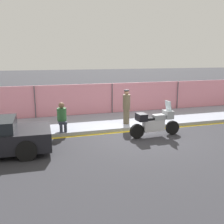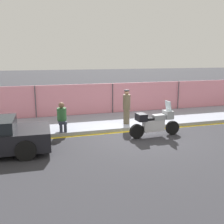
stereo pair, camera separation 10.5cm
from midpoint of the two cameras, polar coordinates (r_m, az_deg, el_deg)
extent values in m
plane|color=#2D2D33|center=(11.33, 6.25, -5.16)|extent=(120.00, 120.00, 0.00)
cube|color=#8E93A3|center=(13.59, 1.95, -1.86)|extent=(31.57, 3.37, 0.16)
cube|color=gold|center=(12.01, 4.77, -4.12)|extent=(31.57, 0.18, 0.01)
cube|color=pink|center=(15.08, -0.27, 2.79)|extent=(29.99, 0.08, 1.84)
cylinder|color=#4C4C51|center=(14.32, -16.61, 1.80)|extent=(0.05, 0.05, 1.84)
cylinder|color=#4C4C51|center=(14.98, -0.16, 2.73)|extent=(0.05, 0.05, 1.84)
cylinder|color=#4C4C51|center=(16.74, 13.89, 3.35)|extent=(0.05, 0.05, 1.84)
cylinder|color=black|center=(11.67, 12.76, -3.33)|extent=(0.61, 0.16, 0.61)
cylinder|color=black|center=(10.88, 5.19, -4.20)|extent=(0.61, 0.16, 0.61)
cube|color=silver|center=(11.16, 8.76, -2.88)|extent=(0.94, 0.32, 0.50)
cube|color=#999EA3|center=(11.19, 9.88, -1.09)|extent=(0.53, 0.33, 0.22)
cube|color=black|center=(11.04, 8.35, -1.43)|extent=(0.61, 0.30, 0.10)
cube|color=#999EA3|center=(11.40, 11.82, -0.52)|extent=(0.34, 0.49, 0.34)
cube|color=silver|center=(11.32, 11.90, 1.36)|extent=(0.12, 0.42, 0.42)
cube|color=black|center=(10.81, 6.15, -1.12)|extent=(0.38, 0.52, 0.30)
cylinder|color=brown|center=(12.56, 2.90, -0.99)|extent=(0.29, 0.29, 0.71)
cylinder|color=brown|center=(12.42, 2.94, 2.18)|extent=(0.35, 0.35, 0.71)
sphere|color=#A37556|center=(12.36, 2.96, 4.29)|extent=(0.22, 0.22, 0.22)
cylinder|color=black|center=(12.34, 2.97, 4.72)|extent=(0.25, 0.25, 0.05)
cylinder|color=#2D3342|center=(11.32, -11.27, -3.49)|extent=(0.13, 0.13, 0.39)
cylinder|color=#2D3342|center=(11.34, -10.36, -3.43)|extent=(0.13, 0.13, 0.39)
cube|color=#2D3342|center=(11.47, -10.97, -2.28)|extent=(0.34, 0.39, 0.10)
cylinder|color=#2D6033|center=(11.58, -11.14, -0.50)|extent=(0.41, 0.41, 0.55)
sphere|color=brown|center=(11.51, -11.22, 1.44)|extent=(0.25, 0.25, 0.25)
cylinder|color=black|center=(10.65, -18.00, -4.89)|extent=(0.69, 0.25, 0.68)
cylinder|color=black|center=(9.02, -18.44, -7.96)|extent=(0.69, 0.25, 0.68)
camera|label=1|loc=(0.05, -90.25, -0.05)|focal=42.00mm
camera|label=2|loc=(0.05, 89.75, 0.05)|focal=42.00mm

